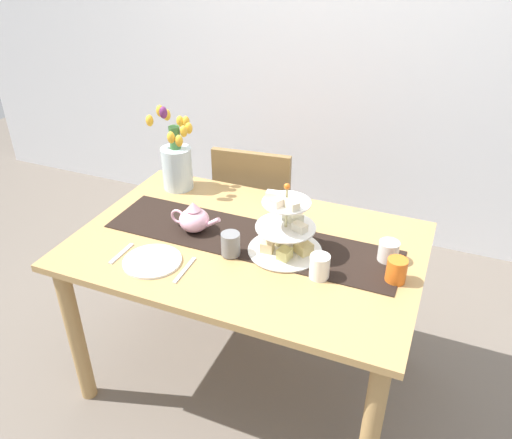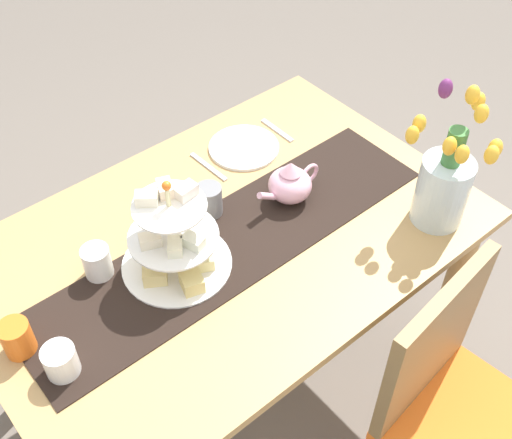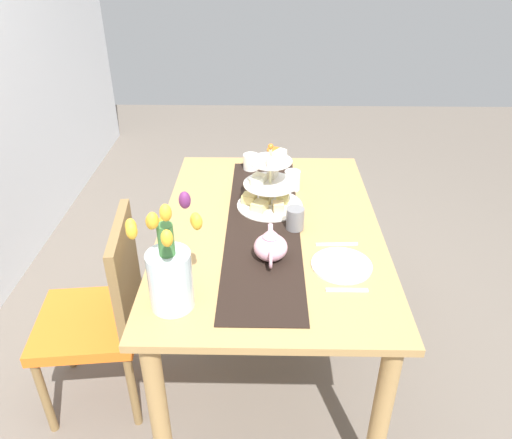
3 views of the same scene
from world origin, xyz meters
The scene contains 15 objects.
ground_plane centered at (0.00, 0.00, 0.00)m, with size 8.00×8.00×0.00m, color #6B6056.
room_wall_rear centered at (0.00, 1.57, 1.30)m, with size 6.00×0.08×2.60m, color silver.
dining_table centered at (0.00, 0.00, 0.66)m, with size 1.43×0.94×0.77m.
chair_left centered at (-0.24, 0.70, 0.50)m, with size 0.46×0.46×0.91m.
table_runner centered at (0.00, 0.03, 0.78)m, with size 1.25×0.31×0.00m, color black.
tiered_cake_stand centered at (0.17, 0.01, 0.86)m, with size 0.30×0.30×0.30m.
teapot centered at (-0.25, 0.00, 0.83)m, with size 0.24×0.13×0.14m.
tulip_vase centered at (-0.52, 0.33, 0.92)m, with size 0.22×0.24×0.44m.
cream_jug centered at (0.56, 0.10, 0.82)m, with size 0.08×0.08×0.09m, color white.
dinner_plate_left centered at (-0.29, -0.27, 0.78)m, with size 0.23×0.23×0.01m, color white.
fork_left centered at (-0.43, -0.27, 0.78)m, with size 0.02×0.15×0.01m, color silver.
knife_left centered at (-0.14, -0.27, 0.78)m, with size 0.01×0.17×0.01m, color silver.
mug_grey centered at (-0.02, -0.10, 0.82)m, with size 0.08×0.08×0.10m, color slate.
mug_white_text centered at (0.34, -0.11, 0.82)m, with size 0.08×0.08×0.10m, color white.
mug_orange centered at (0.61, -0.02, 0.82)m, with size 0.08×0.08×0.10m, color orange.
Camera 1 is at (0.72, -1.62, 1.94)m, focal length 35.82 mm.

